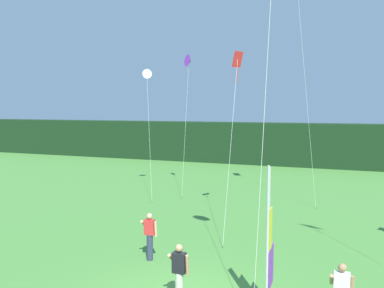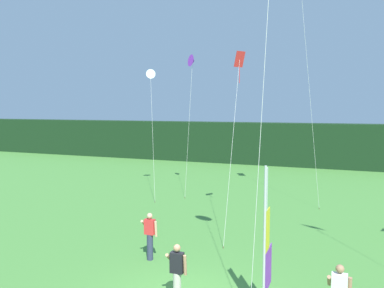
{
  "view_description": "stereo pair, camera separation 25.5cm",
  "coord_description": "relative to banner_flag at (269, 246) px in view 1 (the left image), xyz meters",
  "views": [
    {
      "loc": [
        3.71,
        -9.32,
        5.32
      ],
      "look_at": [
        -0.84,
        2.96,
        4.11
      ],
      "focal_mm": 36.47,
      "sensor_mm": 36.0,
      "label": 1
    },
    {
      "loc": [
        3.95,
        -9.23,
        5.32
      ],
      "look_at": [
        -0.84,
        2.96,
        4.11
      ],
      "focal_mm": 36.47,
      "sensor_mm": 36.0,
      "label": 2
    }
  ],
  "objects": [
    {
      "name": "banner_flag",
      "position": [
        0.0,
        0.0,
        0.0
      ],
      "size": [
        0.06,
        1.03,
        3.97
      ],
      "color": "#B7B7BC",
      "rests_on": "ground"
    },
    {
      "name": "kite_red_diamond_0",
      "position": [
        -2.7,
        7.4,
        4.96
      ],
      "size": [
        0.52,
        3.49,
        7.8
      ],
      "color": "brown",
      "rests_on": "ground"
    },
    {
      "name": "kite_white_delta_3",
      "position": [
        -9.61,
        12.4,
        5.43
      ],
      "size": [
        1.83,
        2.78,
        7.7
      ],
      "color": "brown",
      "rests_on": "ground"
    },
    {
      "name": "person_near_banner",
      "position": [
        -4.53,
        2.45,
        -1.01
      ],
      "size": [
        0.55,
        0.48,
        1.67
      ],
      "color": "#2D334C",
      "rests_on": "ground"
    },
    {
      "name": "distant_treeline",
      "position": [
        -2.24,
        27.34,
        0.06
      ],
      "size": [
        80.0,
        2.4,
        3.92
      ],
      "primitive_type": "cube",
      "color": "black",
      "rests_on": "ground"
    },
    {
      "name": "kite_purple_delta_1",
      "position": [
        -7.18,
        13.3,
        6.27
      ],
      "size": [
        0.8,
        2.21,
        8.59
      ],
      "color": "brown",
      "rests_on": "ground"
    },
    {
      "name": "person_far_right",
      "position": [
        -2.39,
        -0.06,
        -1.01
      ],
      "size": [
        0.55,
        0.48,
        1.67
      ],
      "color": "#B7B2A3",
      "rests_on": "ground"
    }
  ]
}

